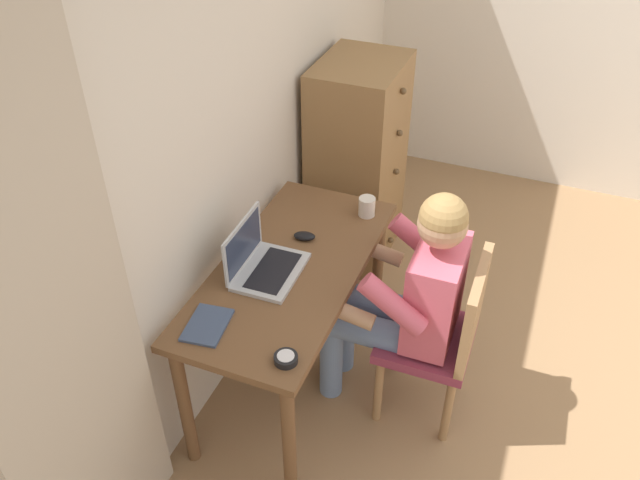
# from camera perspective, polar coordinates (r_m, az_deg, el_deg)

# --- Properties ---
(wall_back) EXTENTS (4.80, 0.05, 2.50)m
(wall_back) POSITION_cam_1_polar(r_m,az_deg,el_deg) (2.85, -7.86, 10.17)
(wall_back) COLOR beige
(wall_back) RESTS_ON ground_plane
(curtain_panel) EXTENTS (0.65, 0.03, 2.17)m
(curtain_panel) POSITION_cam_1_polar(r_m,az_deg,el_deg) (2.12, -21.87, -9.15)
(curtain_panel) COLOR #BCAD99
(curtain_panel) RESTS_ON ground_plane
(desk) EXTENTS (1.27, 0.59, 0.74)m
(desk) POSITION_cam_1_polar(r_m,az_deg,el_deg) (2.89, -2.59, -4.01)
(desk) COLOR brown
(desk) RESTS_ON ground_plane
(dresser) EXTENTS (0.58, 0.48, 1.23)m
(dresser) POSITION_cam_1_polar(r_m,az_deg,el_deg) (3.79, 3.31, 6.75)
(dresser) COLOR olive
(dresser) RESTS_ON ground_plane
(chair) EXTENTS (0.43, 0.41, 0.87)m
(chair) POSITION_cam_1_polar(r_m,az_deg,el_deg) (2.92, 10.86, -8.11)
(chair) COLOR #8A334A
(chair) RESTS_ON ground_plane
(person_seated) EXTENTS (0.53, 0.59, 1.19)m
(person_seated) POSITION_cam_1_polar(r_m,az_deg,el_deg) (2.81, 7.66, -4.62)
(person_seated) COLOR #6B84AD
(person_seated) RESTS_ON ground_plane
(laptop) EXTENTS (0.35, 0.26, 0.24)m
(laptop) POSITION_cam_1_polar(r_m,az_deg,el_deg) (2.76, -5.20, -1.93)
(laptop) COLOR #B7BABF
(laptop) RESTS_ON desk
(computer_mouse) EXTENTS (0.08, 0.11, 0.03)m
(computer_mouse) POSITION_cam_1_polar(r_m,az_deg,el_deg) (2.96, -1.38, 0.36)
(computer_mouse) COLOR black
(computer_mouse) RESTS_ON desk
(desk_clock) EXTENTS (0.09, 0.09, 0.03)m
(desk_clock) POSITION_cam_1_polar(r_m,az_deg,el_deg) (2.40, -3.04, -10.42)
(desk_clock) COLOR black
(desk_clock) RESTS_ON desk
(notebook_pad) EXTENTS (0.23, 0.18, 0.01)m
(notebook_pad) POSITION_cam_1_polar(r_m,az_deg,el_deg) (2.57, -9.95, -7.42)
(notebook_pad) COLOR #3D4C6B
(notebook_pad) RESTS_ON desk
(coffee_mug) EXTENTS (0.12, 0.08, 0.09)m
(coffee_mug) POSITION_cam_1_polar(r_m,az_deg,el_deg) (3.11, 4.18, 3.00)
(coffee_mug) COLOR silver
(coffee_mug) RESTS_ON desk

